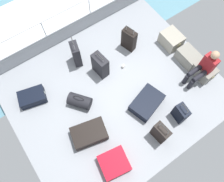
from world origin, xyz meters
TOP-DOWN VIEW (x-y plane):
  - ground_plane at (0.00, 0.00)m, footprint 4.40×5.20m
  - gunwale_port at (-2.17, 0.00)m, footprint 0.06×5.20m
  - railing_port at (-2.17, 0.00)m, footprint 0.04×4.20m
  - sea_wake at (-3.60, 0.00)m, footprint 12.00×12.00m
  - cargo_crate_0 at (-0.30, 2.16)m, footprint 0.61×0.47m
  - cargo_crate_1 at (0.39, 2.16)m, footprint 0.64×0.42m
  - cargo_crate_2 at (0.94, 2.19)m, footprint 0.59×0.42m
  - passenger_seated at (0.94, 2.01)m, footprint 0.34×0.66m
  - suitcase_0 at (1.56, 0.17)m, footprint 0.41×0.24m
  - suitcase_1 at (-1.31, -0.32)m, footprint 0.41×0.29m
  - suitcase_2 at (0.61, -1.15)m, footprint 0.69×0.90m
  - suitcase_3 at (-0.67, 0.02)m, footprint 0.47×0.29m
  - suitcase_4 at (0.78, 0.43)m, footprint 0.76×0.93m
  - suitcase_5 at (1.48, -1.06)m, footprint 0.67×0.70m
  - suitcase_6 at (-0.99, -1.83)m, footprint 0.58×0.73m
  - suitcase_7 at (1.47, 0.88)m, footprint 0.36×0.25m
  - suitcase_8 at (-0.90, 1.11)m, footprint 0.43×0.29m
  - duffel_bag at (-0.21, -0.91)m, footprint 0.64×0.60m
  - paper_cup at (-0.44, 0.60)m, footprint 0.08×0.08m

SIDE VIEW (x-z plane):
  - sea_wake at x=-3.60m, z-range -0.35..-0.33m
  - ground_plane at x=0.00m, z-range -0.06..0.00m
  - paper_cup at x=-0.44m, z-range 0.00..0.10m
  - suitcase_5 at x=1.48m, z-range 0.00..0.24m
  - suitcase_6 at x=-0.99m, z-range 0.00..0.25m
  - suitcase_4 at x=0.78m, z-range 0.00..0.27m
  - suitcase_2 at x=0.61m, z-range 0.00..0.28m
  - duffel_bag at x=-0.21m, z-range -0.07..0.39m
  - cargo_crate_1 at x=0.39m, z-range 0.00..0.35m
  - cargo_crate_2 at x=0.94m, z-range 0.00..0.37m
  - cargo_crate_0 at x=-0.30m, z-range 0.00..0.38m
  - gunwale_port at x=-2.17m, z-range 0.00..0.45m
  - suitcase_7 at x=1.47m, z-range -0.07..0.58m
  - suitcase_0 at x=1.56m, z-range -0.08..0.69m
  - suitcase_8 at x=-0.90m, z-range -0.07..0.74m
  - suitcase_3 at x=-0.67m, z-range -0.05..0.73m
  - suitcase_1 at x=-1.31m, z-range -0.11..0.82m
  - passenger_seated at x=0.94m, z-range 0.02..1.10m
  - railing_port at x=-2.17m, z-range 0.27..1.29m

